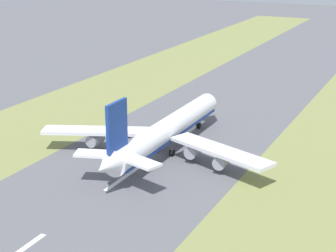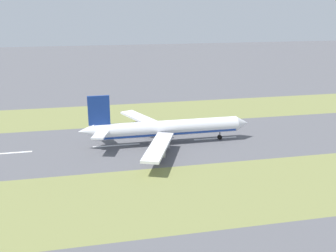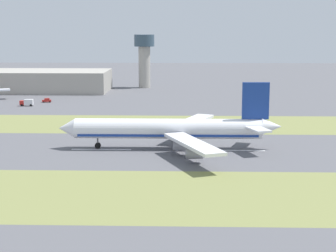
% 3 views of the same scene
% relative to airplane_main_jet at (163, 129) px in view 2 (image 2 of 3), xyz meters
% --- Properties ---
extents(ground_plane, '(800.00, 800.00, 0.00)m').
position_rel_airplane_main_jet_xyz_m(ground_plane, '(-1.56, -2.93, -6.02)').
color(ground_plane, '#56565B').
extents(grass_median_west, '(40.00, 600.00, 0.01)m').
position_rel_airplane_main_jet_xyz_m(grass_median_west, '(-46.56, -2.93, -6.02)').
color(grass_median_west, olive).
rests_on(grass_median_west, ground).
extents(grass_median_east, '(40.00, 600.00, 0.01)m').
position_rel_airplane_main_jet_xyz_m(grass_median_east, '(43.44, -2.93, -6.02)').
color(grass_median_east, olive).
rests_on(grass_median_east, ground).
extents(centreline_dash_near, '(1.20, 18.00, 0.01)m').
position_rel_airplane_main_jet_xyz_m(centreline_dash_near, '(-1.56, -58.09, -6.01)').
color(centreline_dash_near, silver).
rests_on(centreline_dash_near, ground).
extents(centreline_dash_mid, '(1.20, 18.00, 0.01)m').
position_rel_airplane_main_jet_xyz_m(centreline_dash_mid, '(-1.56, -18.09, -6.01)').
color(centreline_dash_mid, silver).
rests_on(centreline_dash_mid, ground).
extents(centreline_dash_far, '(1.20, 18.00, 0.01)m').
position_rel_airplane_main_jet_xyz_m(centreline_dash_far, '(-1.56, 21.91, -6.01)').
color(centreline_dash_far, silver).
rests_on(centreline_dash_far, ground).
extents(airplane_main_jet, '(64.13, 67.03, 20.20)m').
position_rel_airplane_main_jet_xyz_m(airplane_main_jet, '(0.00, 0.00, 0.00)').
color(airplane_main_jet, white).
rests_on(airplane_main_jet, ground).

